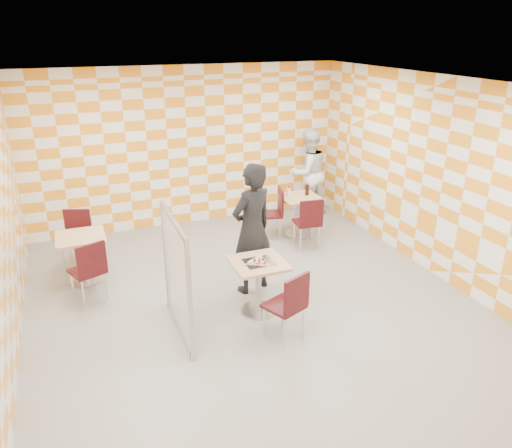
{
  "coord_description": "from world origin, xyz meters",
  "views": [
    {
      "loc": [
        -2.18,
        -5.61,
        3.63
      ],
      "look_at": [
        0.1,
        0.2,
        1.15
      ],
      "focal_mm": 35.0,
      "sensor_mm": 36.0,
      "label": 1
    }
  ],
  "objects_px": {
    "chair_empty_near": "(89,267)",
    "soda_bottle": "(307,190)",
    "partition": "(177,276)",
    "sport_bottle": "(289,192)",
    "chair_main_front": "(290,302)",
    "chair_empty_far": "(77,234)",
    "man_dark": "(252,229)",
    "empty_table": "(82,251)",
    "man_white": "(308,173)",
    "chair_second_front": "(309,219)",
    "second_table": "(299,209)",
    "main_table": "(258,278)",
    "chair_second_side": "(275,209)"
  },
  "relations": [
    {
      "from": "chair_empty_near",
      "to": "soda_bottle",
      "type": "height_order",
      "value": "soda_bottle"
    },
    {
      "from": "partition",
      "to": "sport_bottle",
      "type": "xyz_separation_m",
      "value": [
        2.62,
        2.39,
        0.05
      ]
    },
    {
      "from": "chair_main_front",
      "to": "partition",
      "type": "xyz_separation_m",
      "value": [
        -1.21,
        0.7,
        0.25
      ]
    },
    {
      "from": "soda_bottle",
      "to": "partition",
      "type": "bearing_deg",
      "value": -141.8
    },
    {
      "from": "chair_empty_far",
      "to": "partition",
      "type": "height_order",
      "value": "partition"
    },
    {
      "from": "chair_empty_far",
      "to": "man_dark",
      "type": "distance_m",
      "value": 2.95
    },
    {
      "from": "empty_table",
      "to": "chair_main_front",
      "type": "xyz_separation_m",
      "value": [
        2.23,
        -2.54,
        0.04
      ]
    },
    {
      "from": "empty_table",
      "to": "man_white",
      "type": "height_order",
      "value": "man_white"
    },
    {
      "from": "partition",
      "to": "man_dark",
      "type": "distance_m",
      "value": 1.44
    },
    {
      "from": "chair_main_front",
      "to": "chair_second_front",
      "type": "distance_m",
      "value": 2.8
    },
    {
      "from": "second_table",
      "to": "chair_empty_near",
      "type": "height_order",
      "value": "chair_empty_near"
    },
    {
      "from": "main_table",
      "to": "chair_second_side",
      "type": "relative_size",
      "value": 0.81
    },
    {
      "from": "chair_second_side",
      "to": "chair_empty_near",
      "type": "height_order",
      "value": "same"
    },
    {
      "from": "second_table",
      "to": "chair_main_front",
      "type": "relative_size",
      "value": 0.81
    },
    {
      "from": "man_dark",
      "to": "sport_bottle",
      "type": "bearing_deg",
      "value": -149.47
    },
    {
      "from": "man_white",
      "to": "main_table",
      "type": "bearing_deg",
      "value": 45.08
    },
    {
      "from": "man_white",
      "to": "chair_main_front",
      "type": "bearing_deg",
      "value": 51.88
    },
    {
      "from": "main_table",
      "to": "chair_main_front",
      "type": "bearing_deg",
      "value": -82.54
    },
    {
      "from": "second_table",
      "to": "chair_second_side",
      "type": "xyz_separation_m",
      "value": [
        -0.46,
        0.06,
        0.04
      ]
    },
    {
      "from": "empty_table",
      "to": "soda_bottle",
      "type": "height_order",
      "value": "soda_bottle"
    },
    {
      "from": "main_table",
      "to": "sport_bottle",
      "type": "distance_m",
      "value": 2.79
    },
    {
      "from": "chair_second_side",
      "to": "chair_empty_far",
      "type": "xyz_separation_m",
      "value": [
        -3.4,
        0.1,
        0.0
      ]
    },
    {
      "from": "main_table",
      "to": "partition",
      "type": "bearing_deg",
      "value": -176.44
    },
    {
      "from": "man_dark",
      "to": "man_white",
      "type": "distance_m",
      "value": 3.36
    },
    {
      "from": "main_table",
      "to": "empty_table",
      "type": "relative_size",
      "value": 1.0
    },
    {
      "from": "chair_main_front",
      "to": "chair_empty_far",
      "type": "xyz_separation_m",
      "value": [
        -2.27,
        3.16,
        0.0
      ]
    },
    {
      "from": "second_table",
      "to": "man_dark",
      "type": "bearing_deg",
      "value": -133.74
    },
    {
      "from": "main_table",
      "to": "chair_second_side",
      "type": "distance_m",
      "value": 2.61
    },
    {
      "from": "chair_empty_near",
      "to": "partition",
      "type": "xyz_separation_m",
      "value": [
        0.97,
        -1.15,
        0.25
      ]
    },
    {
      "from": "main_table",
      "to": "empty_table",
      "type": "bearing_deg",
      "value": 140.31
    },
    {
      "from": "partition",
      "to": "main_table",
      "type": "bearing_deg",
      "value": 3.56
    },
    {
      "from": "chair_empty_far",
      "to": "second_table",
      "type": "bearing_deg",
      "value": -2.33
    },
    {
      "from": "chair_second_front",
      "to": "partition",
      "type": "distance_m",
      "value": 3.18
    },
    {
      "from": "man_white",
      "to": "chair_empty_far",
      "type": "bearing_deg",
      "value": 1.28
    },
    {
      "from": "empty_table",
      "to": "soda_bottle",
      "type": "relative_size",
      "value": 3.26
    },
    {
      "from": "chair_second_side",
      "to": "sport_bottle",
      "type": "xyz_separation_m",
      "value": [
        0.28,
        0.03,
        0.29
      ]
    },
    {
      "from": "main_table",
      "to": "chair_second_side",
      "type": "height_order",
      "value": "chair_second_side"
    },
    {
      "from": "empty_table",
      "to": "chair_second_front",
      "type": "xyz_separation_m",
      "value": [
        3.71,
        -0.15,
        0.04
      ]
    },
    {
      "from": "chair_main_front",
      "to": "chair_second_front",
      "type": "bearing_deg",
      "value": 58.26
    },
    {
      "from": "chair_main_front",
      "to": "chair_empty_far",
      "type": "relative_size",
      "value": 1.0
    },
    {
      "from": "second_table",
      "to": "chair_empty_far",
      "type": "relative_size",
      "value": 0.81
    },
    {
      "from": "second_table",
      "to": "sport_bottle",
      "type": "bearing_deg",
      "value": 154.91
    },
    {
      "from": "chair_empty_near",
      "to": "soda_bottle",
      "type": "bearing_deg",
      "value": 16.68
    },
    {
      "from": "chair_empty_near",
      "to": "sport_bottle",
      "type": "xyz_separation_m",
      "value": [
        3.59,
        1.24,
        0.29
      ]
    },
    {
      "from": "main_table",
      "to": "chair_empty_near",
      "type": "distance_m",
      "value": 2.34
    },
    {
      "from": "partition",
      "to": "soda_bottle",
      "type": "distance_m",
      "value": 3.77
    },
    {
      "from": "man_dark",
      "to": "sport_bottle",
      "type": "xyz_separation_m",
      "value": [
        1.36,
        1.7,
        -0.12
      ]
    },
    {
      "from": "chair_empty_far",
      "to": "sport_bottle",
      "type": "distance_m",
      "value": 3.69
    },
    {
      "from": "man_white",
      "to": "sport_bottle",
      "type": "height_order",
      "value": "man_white"
    },
    {
      "from": "chair_second_side",
      "to": "man_dark",
      "type": "bearing_deg",
      "value": -122.87
    }
  ]
}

